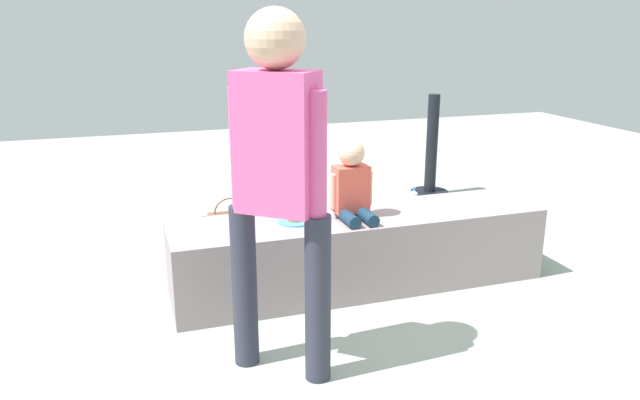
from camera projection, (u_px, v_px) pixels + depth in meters
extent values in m
plane|color=#95A194|center=(359.00, 285.00, 3.91)|extent=(12.00, 12.00, 0.00)
cube|color=gray|center=(360.00, 250.00, 3.84)|extent=(2.35, 0.55, 0.47)
cylinder|color=#153046|center=(348.00, 217.00, 3.61)|extent=(0.08, 0.25, 0.08)
cylinder|color=#153046|center=(366.00, 216.00, 3.64)|extent=(0.08, 0.25, 0.08)
cube|color=#DD5243|center=(351.00, 189.00, 3.68)|extent=(0.21, 0.14, 0.28)
sphere|color=#DBAD8C|center=(351.00, 153.00, 3.62)|extent=(0.16, 0.16, 0.16)
cylinder|color=#DBAD8C|center=(333.00, 191.00, 3.65)|extent=(0.05, 0.05, 0.21)
cylinder|color=#DBAD8C|center=(368.00, 188.00, 3.72)|extent=(0.05, 0.05, 0.21)
cylinder|color=#2B2D3B|center=(318.00, 300.00, 2.78)|extent=(0.12, 0.12, 0.81)
cylinder|color=#2B2D3B|center=(245.00, 287.00, 2.92)|extent=(0.12, 0.12, 0.81)
cube|color=#E35394|center=(277.00, 143.00, 2.64)|extent=(0.40, 0.38, 0.62)
sphere|color=#DBAD8C|center=(275.00, 38.00, 2.52)|extent=(0.26, 0.26, 0.26)
cylinder|color=#E35394|center=(316.00, 159.00, 2.60)|extent=(0.10, 0.10, 0.59)
cylinder|color=#E35394|center=(241.00, 153.00, 2.72)|extent=(0.10, 0.10, 0.59)
cylinder|color=#4CA5D8|center=(295.00, 221.00, 3.64)|extent=(0.22, 0.22, 0.01)
cylinder|color=olive|center=(295.00, 216.00, 3.64)|extent=(0.10, 0.10, 0.04)
cylinder|color=pink|center=(295.00, 212.00, 3.63)|extent=(0.10, 0.10, 0.01)
cube|color=silver|center=(305.00, 219.00, 3.65)|extent=(0.11, 0.04, 0.00)
cube|color=gold|center=(299.00, 208.00, 4.97)|extent=(0.20, 0.08, 0.31)
torus|color=white|center=(293.00, 191.00, 4.91)|extent=(0.08, 0.01, 0.08)
torus|color=white|center=(304.00, 190.00, 4.94)|extent=(0.08, 0.01, 0.08)
cylinder|color=black|center=(429.00, 193.00, 5.90)|extent=(0.36, 0.36, 0.04)
cylinder|color=black|center=(432.00, 144.00, 5.76)|extent=(0.11, 0.11, 0.93)
cylinder|color=silver|center=(367.00, 231.00, 4.64)|extent=(0.07, 0.07, 0.17)
cone|color=silver|center=(368.00, 219.00, 4.61)|extent=(0.06, 0.06, 0.03)
cylinder|color=#268C3F|center=(368.00, 216.00, 4.60)|extent=(0.03, 0.03, 0.02)
cylinder|color=silver|center=(413.00, 202.00, 5.36)|extent=(0.07, 0.07, 0.17)
cone|color=silver|center=(414.00, 191.00, 5.34)|extent=(0.06, 0.06, 0.03)
cylinder|color=blue|center=(414.00, 188.00, 5.33)|extent=(0.03, 0.03, 0.02)
cylinder|color=red|center=(277.00, 246.00, 4.42)|extent=(0.08, 0.08, 0.10)
cube|color=white|center=(375.00, 214.00, 5.12)|extent=(0.32, 0.30, 0.12)
cube|color=black|center=(206.00, 248.00, 4.19)|extent=(0.31, 0.11, 0.24)
torus|color=black|center=(205.00, 232.00, 4.16)|extent=(0.23, 0.01, 0.23)
cube|color=brown|center=(230.00, 229.00, 4.56)|extent=(0.32, 0.11, 0.26)
torus|color=brown|center=(230.00, 213.00, 4.52)|extent=(0.23, 0.01, 0.23)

